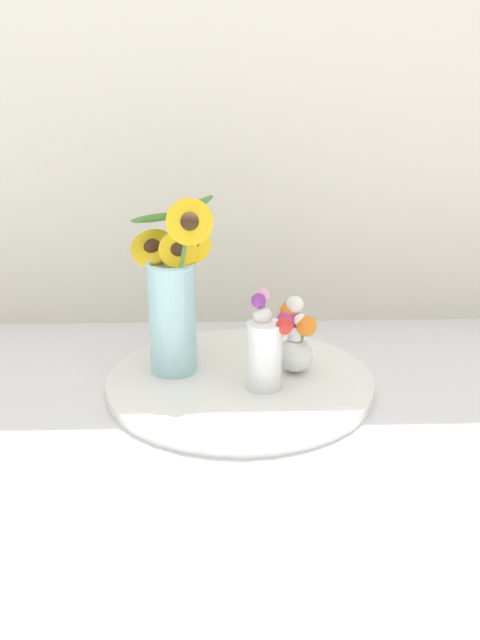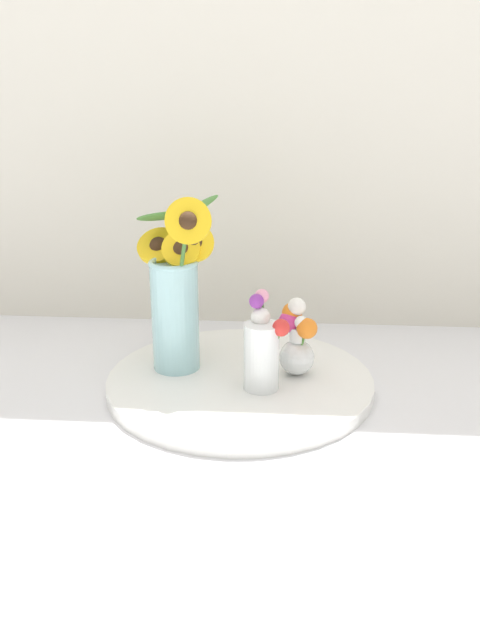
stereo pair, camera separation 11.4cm
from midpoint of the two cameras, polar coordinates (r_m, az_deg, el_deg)
name	(u,v)px [view 2 (the right image)]	position (r m, az deg, el deg)	size (l,w,h in m)	color
ground_plane	(227,414)	(1.10, 1.79, -8.70)	(6.00, 6.00, 0.00)	silver
wall_back	(247,8)	(1.48, 3.09, 26.59)	(3.60, 0.06, 1.40)	silver
serving_tray	(240,382)	(1.19, 2.76, -5.71)	(0.50, 0.50, 0.02)	white
mason_jar_sunflowers	(176,298)	(1.18, -3.12, 2.00)	(0.17, 0.20, 0.35)	#9ED1D6
vase_small_center	(262,349)	(1.11, 4.99, -2.73)	(0.08, 0.08, 0.18)	white
vase_bulb_right	(297,340)	(1.18, 7.97, -1.89)	(0.07, 0.07, 0.15)	white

